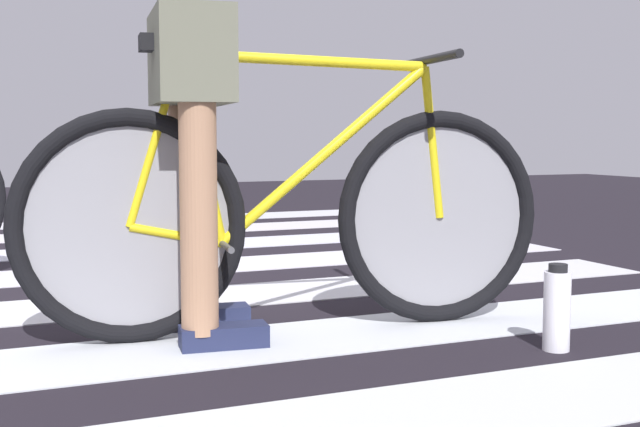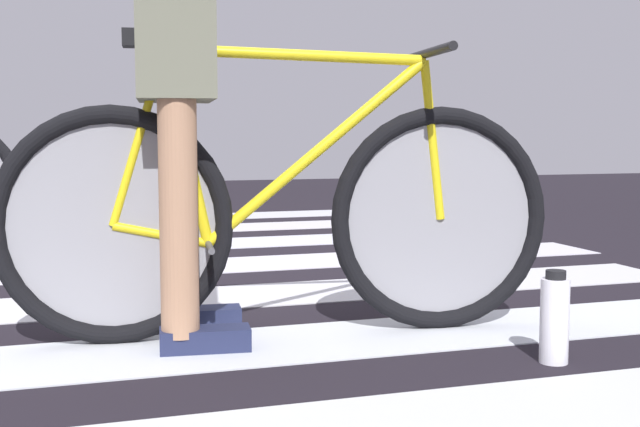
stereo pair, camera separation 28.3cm
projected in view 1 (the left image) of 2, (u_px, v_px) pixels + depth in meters
The scene contains 5 objects.
ground at pixel (51, 283), 3.57m from camera, with size 18.00×14.00×0.02m.
crosswalk_markings at pixel (51, 276), 3.70m from camera, with size 5.44×4.98×0.00m.
bicycle_1_of_2 at pixel (292, 213), 2.61m from camera, with size 1.73×0.52×0.93m.
cyclist_1_of_2 at pixel (193, 129), 2.50m from camera, with size 0.35×0.43×1.01m.
water_bottle at pixel (557, 309), 2.41m from camera, with size 0.08×0.08×0.26m.
Camera 1 is at (-0.30, -3.71, 0.65)m, focal length 46.04 mm.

